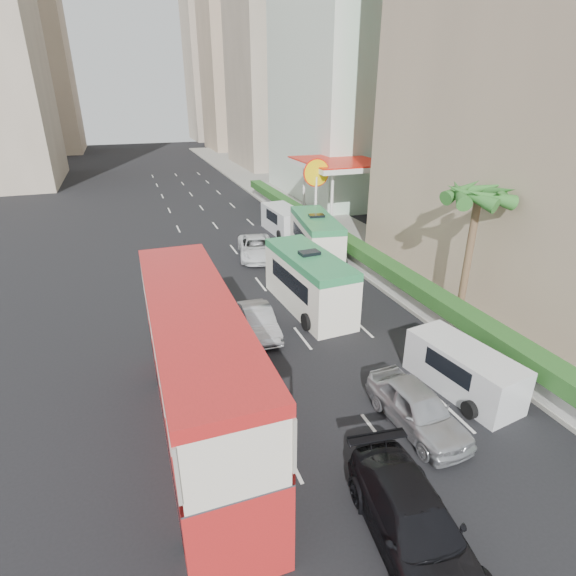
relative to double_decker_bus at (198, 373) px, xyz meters
name	(u,v)px	position (x,y,z in m)	size (l,w,h in m)	color
ground_plane	(360,398)	(6.00, 0.00, -2.53)	(200.00, 200.00, 0.00)	black
double_decker_bus	(198,373)	(0.00, 0.00, 0.00)	(2.50, 11.00, 5.06)	red
car_silver_lane_a	(259,333)	(3.79, 6.19, -2.53)	(1.37, 3.94, 1.30)	#AEB1B5
car_silver_lane_b	(415,425)	(7.10, -2.02, -2.53)	(1.79, 4.44, 1.51)	#AEB1B5
car_black	(411,544)	(4.34, -5.87, -2.53)	(2.14, 5.26, 1.53)	black
van_asset	(256,257)	(6.73, 16.84, -2.53)	(2.36, 5.11, 1.42)	silver
minibus_near	(309,282)	(7.13, 8.03, -1.00)	(2.30, 6.90, 3.06)	silver
minibus_far	(316,238)	(10.55, 15.09, -1.02)	(2.27, 6.80, 3.01)	silver
panel_van_near	(463,370)	(9.97, -0.85, -1.61)	(1.83, 4.58, 1.83)	silver
panel_van_far	(284,220)	(10.58, 21.93, -1.49)	(2.09, 5.22, 2.09)	silver
sidewalk	(318,218)	(15.00, 25.00, -2.44)	(6.00, 120.00, 0.18)	#99968C
kerb_wall	(344,252)	(12.20, 14.00, -1.85)	(0.30, 44.00, 1.00)	silver
hedge	(344,240)	(12.20, 14.00, -1.00)	(1.10, 44.00, 0.70)	#2D6626
palm_tree	(468,259)	(13.80, 4.00, 0.85)	(0.36, 0.36, 6.40)	brown
shell_station	(338,193)	(16.00, 23.00, 0.22)	(6.50, 8.00, 5.50)	silver
tower_far_a	(240,27)	(23.00, 82.00, 19.47)	(14.00, 14.00, 44.00)	tan
tower_far_b	(217,49)	(23.00, 104.00, 17.47)	(14.00, 14.00, 40.00)	tan
tower_left_b	(12,16)	(-16.00, 90.00, 20.47)	(16.00, 16.00, 46.00)	tan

